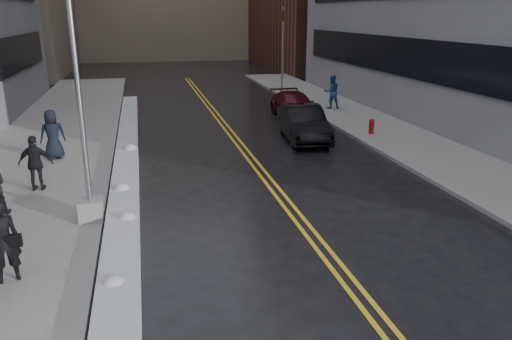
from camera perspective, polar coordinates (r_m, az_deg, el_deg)
ground at (r=13.10m, az=-4.23°, el=-8.35°), size 160.00×160.00×0.00m
sidewalk_west at (r=22.75m, az=-22.78°, el=1.77°), size 5.50×50.00×0.15m
sidewalk_east at (r=25.27m, az=15.04°, el=4.01°), size 4.00×50.00×0.15m
lane_line_left at (r=22.78m, az=-2.30°, el=2.98°), size 0.12×50.00×0.01m
lane_line_right at (r=22.83m, az=-1.56°, el=3.02°), size 0.12×50.00×0.01m
snow_ridge at (r=20.45m, az=-14.57°, el=1.21°), size 0.90×30.00×0.34m
lamppost at (r=14.13m, az=-19.13°, el=3.55°), size 0.65×0.65×7.62m
fire_hydrant at (r=24.72m, az=13.06°, el=4.99°), size 0.26×0.26×0.73m
traffic_signal at (r=37.18m, az=3.07°, el=13.90°), size 0.16×0.20×6.00m
pedestrian_fedora at (r=11.94m, az=-26.97°, el=-7.26°), size 0.79×0.65×1.88m
pedestrian_c at (r=21.29m, az=-22.23°, el=3.79°), size 1.10×0.86×1.97m
pedestrian_d at (r=17.65m, az=-23.87°, el=0.72°), size 1.10×0.52×1.83m
pedestrian_east at (r=30.96m, az=8.64°, el=8.83°), size 0.99×0.77×2.01m
car_black at (r=23.46m, az=5.43°, el=5.35°), size 2.15×5.01×1.60m
car_maroon at (r=28.66m, az=4.42°, el=7.38°), size 2.02×4.88×1.41m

